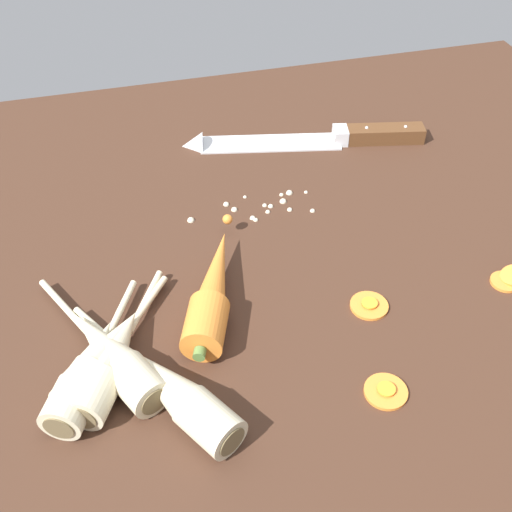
# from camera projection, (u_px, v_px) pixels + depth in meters

# --- Properties ---
(ground_plane) EXTENTS (1.20, 0.90, 0.04)m
(ground_plane) POSITION_uv_depth(u_px,v_px,m) (252.00, 267.00, 0.75)
(ground_plane) COLOR #42281C
(chefs_knife) EXTENTS (0.35, 0.10, 0.04)m
(chefs_knife) POSITION_uv_depth(u_px,v_px,m) (300.00, 139.00, 0.91)
(chefs_knife) COLOR silver
(chefs_knife) RESTS_ON ground_plane
(whole_carrot) EXTENTS (0.10, 0.20, 0.04)m
(whole_carrot) POSITION_uv_depth(u_px,v_px,m) (213.00, 291.00, 0.66)
(whole_carrot) COLOR orange
(whole_carrot) RESTS_ON ground_plane
(parsnip_front) EXTENTS (0.13, 0.16, 0.04)m
(parsnip_front) POSITION_uv_depth(u_px,v_px,m) (103.00, 357.00, 0.60)
(parsnip_front) COLOR beige
(parsnip_front) RESTS_ON ground_plane
(parsnip_mid_left) EXTENTS (0.10, 0.18, 0.04)m
(parsnip_mid_left) POSITION_uv_depth(u_px,v_px,m) (86.00, 371.00, 0.59)
(parsnip_mid_left) COLOR beige
(parsnip_mid_left) RESTS_ON ground_plane
(parsnip_mid_right) EXTENTS (0.12, 0.20, 0.04)m
(parsnip_mid_right) POSITION_uv_depth(u_px,v_px,m) (113.00, 356.00, 0.60)
(parsnip_mid_right) COLOR beige
(parsnip_mid_right) RESTS_ON ground_plane
(parsnip_back) EXTENTS (0.14, 0.21, 0.04)m
(parsnip_back) POSITION_uv_depth(u_px,v_px,m) (174.00, 391.00, 0.57)
(parsnip_back) COLOR beige
(parsnip_back) RESTS_ON ground_plane
(parsnip_outer) EXTENTS (0.11, 0.18, 0.04)m
(parsnip_outer) POSITION_uv_depth(u_px,v_px,m) (111.00, 361.00, 0.60)
(parsnip_outer) COLOR beige
(parsnip_outer) RESTS_ON ground_plane
(carrot_slice_stray_near) EXTENTS (0.04, 0.04, 0.01)m
(carrot_slice_stray_near) POSITION_uv_depth(u_px,v_px,m) (369.00, 304.00, 0.67)
(carrot_slice_stray_near) COLOR orange
(carrot_slice_stray_near) RESTS_ON ground_plane
(carrot_slice_stray_mid) EXTENTS (0.04, 0.04, 0.01)m
(carrot_slice_stray_mid) POSITION_uv_depth(u_px,v_px,m) (386.00, 390.00, 0.59)
(carrot_slice_stray_mid) COLOR orange
(carrot_slice_stray_mid) RESTS_ON ground_plane
(mince_crumbs) EXTENTS (0.16, 0.06, 0.01)m
(mince_crumbs) POSITION_uv_depth(u_px,v_px,m) (259.00, 205.00, 0.80)
(mince_crumbs) COLOR beige
(mince_crumbs) RESTS_ON ground_plane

